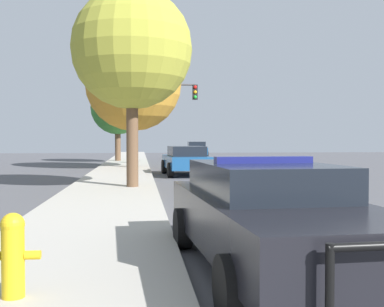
{
  "coord_description": "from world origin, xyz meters",
  "views": [
    {
      "loc": [
        -4.17,
        -6.16,
        1.74
      ],
      "look_at": [
        -1.11,
        21.85,
        0.9
      ],
      "focal_mm": 45.0,
      "sensor_mm": 36.0,
      "label": 1
    }
  ],
  "objects": [
    {
      "name": "traffic_light",
      "position": [
        -3.11,
        22.76,
        3.73
      ],
      "size": [
        4.18,
        0.35,
        5.05
      ],
      "color": "#424247",
      "rests_on": "sidewalk_left"
    },
    {
      "name": "sidewalk_left",
      "position": [
        -5.1,
        0.0,
        0.07
      ],
      "size": [
        3.0,
        110.0,
        0.13
      ],
      "color": "#ADA89E",
      "rests_on": "ground_plane"
    },
    {
      "name": "police_car",
      "position": [
        -2.5,
        -0.04,
        0.76
      ],
      "size": [
        2.27,
        5.21,
        1.51
      ],
      "rotation": [
        0.0,
        0.0,
        3.2
      ],
      "color": "black",
      "rests_on": "ground_plane"
    },
    {
      "name": "tree_sidewalk_near",
      "position": [
        -4.42,
        10.24,
        4.77
      ],
      "size": [
        4.08,
        4.08,
        6.7
      ],
      "color": "brown",
      "rests_on": "sidewalk_left"
    },
    {
      "name": "tree_sidewalk_mid",
      "position": [
        -4.51,
        21.6,
        4.95
      ],
      "size": [
        5.5,
        5.5,
        7.58
      ],
      "color": "brown",
      "rests_on": "sidewalk_left"
    },
    {
      "name": "tree_sidewalk_far",
      "position": [
        -5.79,
        30.16,
        4.08
      ],
      "size": [
        4.01,
        4.01,
        5.97
      ],
      "color": "brown",
      "rests_on": "sidewalk_left"
    },
    {
      "name": "car_background_midblock",
      "position": [
        -1.96,
        16.81,
        0.75
      ],
      "size": [
        2.23,
        4.43,
        1.4
      ],
      "rotation": [
        0.0,
        0.0,
        0.05
      ],
      "color": "navy",
      "rests_on": "ground_plane"
    },
    {
      "name": "fire_hydrant",
      "position": [
        -5.45,
        -1.16,
        0.59
      ],
      "size": [
        0.55,
        0.24,
        0.86
      ],
      "color": "gold",
      "rests_on": "sidewalk_left"
    },
    {
      "name": "car_background_distant",
      "position": [
        0.93,
        37.1,
        0.8
      ],
      "size": [
        2.07,
        4.54,
        1.51
      ],
      "rotation": [
        0.0,
        0.0,
        -0.04
      ],
      "color": "navy",
      "rests_on": "ground_plane"
    }
  ]
}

